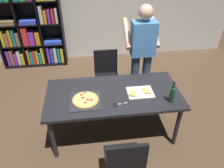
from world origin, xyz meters
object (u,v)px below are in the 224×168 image
object	(u,v)px
chair_near_camera	(125,161)
person_serving_pizza	(142,51)
dining_table	(113,97)
bookshelf	(29,26)
kitchen_scissors	(118,104)
chair_far_side	(106,72)
wine_bottle	(172,94)
pepperoni_pizza_on_tray	(86,100)

from	to	relation	value
chair_near_camera	person_serving_pizza	xyz separation A→B (m)	(0.57, 1.65, 0.49)
dining_table	bookshelf	bearing A→B (deg)	122.81
chair_near_camera	kitchen_scissors	size ratio (longest dim) A/B	4.56
chair_near_camera	kitchen_scissors	bearing A→B (deg)	88.13
chair_near_camera	chair_far_side	distance (m)	1.87
bookshelf	wine_bottle	distance (m)	3.48
bookshelf	wine_bottle	xyz separation A→B (m)	(2.26, -2.65, -0.04)
chair_near_camera	chair_far_side	size ratio (longest dim) A/B	1.00
chair_far_side	wine_bottle	world-z (taller)	wine_bottle
chair_far_side	person_serving_pizza	bearing A→B (deg)	-21.29
bookshelf	chair_near_camera	bearing A→B (deg)	-65.17
wine_bottle	dining_table	bearing A→B (deg)	159.03
dining_table	wine_bottle	xyz separation A→B (m)	(0.73, -0.28, 0.19)
person_serving_pizza	kitchen_scissors	xyz separation A→B (m)	(-0.54, -0.97, -0.24)
chair_near_camera	pepperoni_pizza_on_tray	xyz separation A→B (m)	(-0.39, 0.81, 0.25)
chair_near_camera	chair_far_side	world-z (taller)	same
bookshelf	person_serving_pizza	xyz separation A→B (m)	(2.09, -1.66, 0.09)
bookshelf	dining_table	bearing A→B (deg)	-57.19
dining_table	wine_bottle	distance (m)	0.80
chair_far_side	kitchen_scissors	size ratio (longest dim) A/B	4.56
pepperoni_pizza_on_tray	kitchen_scissors	world-z (taller)	pepperoni_pizza_on_tray
kitchen_scissors	chair_far_side	bearing A→B (deg)	91.07
chair_near_camera	pepperoni_pizza_on_tray	world-z (taller)	chair_near_camera
chair_near_camera	wine_bottle	size ratio (longest dim) A/B	2.85
wine_bottle	kitchen_scissors	world-z (taller)	wine_bottle
kitchen_scissors	bookshelf	bearing A→B (deg)	120.59
dining_table	bookshelf	xyz separation A→B (m)	(-1.53, 2.37, 0.23)
dining_table	chair_far_side	bearing A→B (deg)	90.00
dining_table	person_serving_pizza	distance (m)	0.96
dining_table	person_serving_pizza	bearing A→B (deg)	51.60
bookshelf	chair_far_side	bearing A→B (deg)	-43.25
person_serving_pizza	pepperoni_pizza_on_tray	world-z (taller)	person_serving_pizza
wine_bottle	kitchen_scissors	distance (m)	0.71
chair_near_camera	chair_far_side	xyz separation A→B (m)	(0.00, 1.87, 0.00)
pepperoni_pizza_on_tray	wine_bottle	world-z (taller)	wine_bottle
wine_bottle	chair_near_camera	bearing A→B (deg)	-137.97
dining_table	chair_near_camera	size ratio (longest dim) A/B	2.07
dining_table	pepperoni_pizza_on_tray	size ratio (longest dim) A/B	4.56
dining_table	chair_near_camera	bearing A→B (deg)	-90.00
dining_table	kitchen_scissors	size ratio (longest dim) A/B	9.45
bookshelf	pepperoni_pizza_on_tray	bearing A→B (deg)	-65.43
bookshelf	wine_bottle	world-z (taller)	bookshelf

